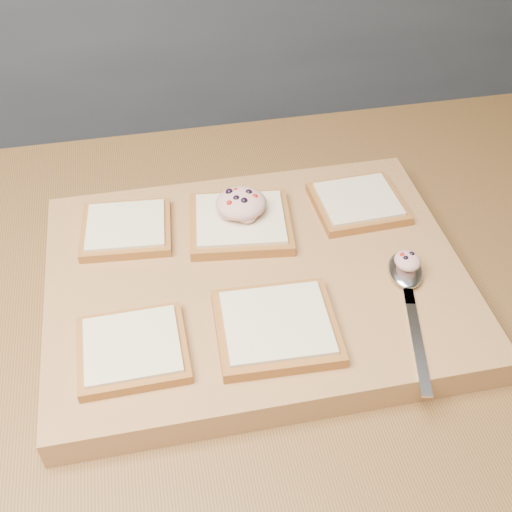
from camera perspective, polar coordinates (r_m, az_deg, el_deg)
The scene contains 11 objects.
island_counter at distance 1.15m, azimuth -3.50°, elevation -19.68°, with size 2.00×0.80×0.90m.
back_counter at distance 2.19m, azimuth -9.48°, elevation 15.84°, with size 3.60×0.62×0.94m.
cutting_board at distance 0.78m, azimuth 0.00°, elevation -2.38°, with size 0.49×0.37×0.04m, color #A87E48.
bread_far_left at distance 0.83m, azimuth -11.46°, elevation 2.41°, with size 0.12×0.11×0.02m.
bread_far_center at distance 0.82m, azimuth -1.40°, elevation 2.97°, with size 0.14×0.13×0.02m.
bread_far_right at distance 0.86m, azimuth 9.03°, elevation 4.70°, with size 0.12×0.11×0.02m.
bread_near_left at distance 0.69m, azimuth -10.92°, elevation -8.09°, with size 0.11×0.11×0.02m.
bread_near_center at distance 0.70m, azimuth 1.82°, elevation -6.28°, with size 0.13×0.12×0.02m.
tuna_salad_dollop at distance 0.81m, azimuth -1.34°, elevation 4.73°, with size 0.06×0.06×0.03m.
spoon at distance 0.77m, azimuth 13.27°, elevation -2.04°, with size 0.07×0.20×0.01m.
spoon_salad at distance 0.77m, azimuth 13.31°, elevation -0.39°, with size 0.03×0.03×0.02m.
Camera 1 is at (-0.04, -0.51, 1.48)m, focal length 45.00 mm.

